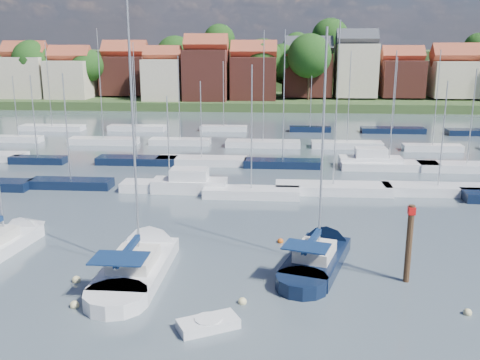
{
  "coord_description": "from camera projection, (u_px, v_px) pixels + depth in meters",
  "views": [
    {
      "loc": [
        3.27,
        -28.48,
        13.52
      ],
      "look_at": [
        -0.04,
        14.0,
        2.76
      ],
      "focal_mm": 40.0,
      "sensor_mm": 36.0,
      "label": 1
    }
  ],
  "objects": [
    {
      "name": "sailboat_centre",
      "position": [
        145.0,
        257.0,
        34.18
      ],
      "size": [
        3.61,
        13.16,
        17.75
      ],
      "rotation": [
        0.0,
        0.0,
        1.56
      ],
      "color": "silver",
      "rests_on": "ground"
    },
    {
      "name": "ground",
      "position": [
        256.0,
        152.0,
        69.75
      ],
      "size": [
        260.0,
        260.0,
        0.0
      ],
      "primitive_type": "plane",
      "color": "#3F4E55",
      "rests_on": "ground"
    },
    {
      "name": "far_shore_town",
      "position": [
        279.0,
        76.0,
        158.02
      ],
      "size": [
        212.46,
        90.0,
        22.27
      ],
      "color": "#344824",
      "rests_on": "ground"
    },
    {
      "name": "tender",
      "position": [
        208.0,
        324.0,
        26.21
      ],
      "size": [
        3.24,
        2.59,
        0.64
      ],
      "rotation": [
        0.0,
        0.0,
        0.49
      ],
      "color": "silver",
      "rests_on": "ground"
    },
    {
      "name": "sailboat_left",
      "position": [
        11.0,
        240.0,
        37.18
      ],
      "size": [
        3.79,
        10.27,
        13.71
      ],
      "rotation": [
        0.0,
        0.0,
        1.46
      ],
      "color": "silver",
      "rests_on": "ground"
    },
    {
      "name": "buoy_f",
      "position": [
        467.0,
        314.0,
        27.63
      ],
      "size": [
        0.43,
        0.43,
        0.43
      ],
      "primitive_type": "sphere",
      "color": "beige",
      "rests_on": "ground"
    },
    {
      "name": "buoy_c",
      "position": [
        77.0,
        282.0,
        31.45
      ],
      "size": [
        0.51,
        0.51,
        0.51
      ],
      "primitive_type": "sphere",
      "color": "beige",
      "rests_on": "ground"
    },
    {
      "name": "timber_piling",
      "position": [
        408.0,
        258.0,
        31.15
      ],
      "size": [
        0.4,
        0.4,
        6.95
      ],
      "color": "#4C331E",
      "rests_on": "ground"
    },
    {
      "name": "buoy_b",
      "position": [
        75.0,
        307.0,
        28.42
      ],
      "size": [
        0.5,
        0.5,
        0.5
      ],
      "primitive_type": "sphere",
      "color": "beige",
      "rests_on": "ground"
    },
    {
      "name": "sailboat_navy",
      "position": [
        321.0,
        253.0,
        34.81
      ],
      "size": [
        6.16,
        11.8,
        15.82
      ],
      "rotation": [
        0.0,
        0.0,
        1.28
      ],
      "color": "black",
      "rests_on": "ground"
    },
    {
      "name": "buoy_e",
      "position": [
        280.0,
        243.0,
        37.69
      ],
      "size": [
        0.42,
        0.42,
        0.42
      ],
      "primitive_type": "sphere",
      "color": "#D85914",
      "rests_on": "ground"
    },
    {
      "name": "marina_field",
      "position": [
        270.0,
        156.0,
        64.81
      ],
      "size": [
        79.62,
        41.41,
        15.93
      ],
      "color": "silver",
      "rests_on": "ground"
    },
    {
      "name": "buoy_d",
      "position": [
        242.0,
        303.0,
        28.81
      ],
      "size": [
        0.47,
        0.47,
        0.47
      ],
      "primitive_type": "sphere",
      "color": "beige",
      "rests_on": "ground"
    }
  ]
}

